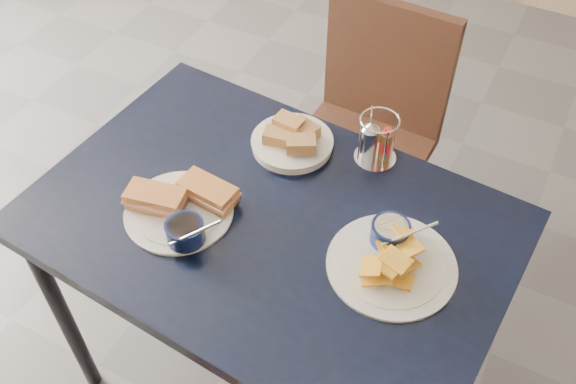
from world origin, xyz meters
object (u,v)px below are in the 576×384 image
at_px(chair_far, 369,120).
at_px(condiment_caddy, 375,142).
at_px(dining_table, 270,237).
at_px(sandwich_plate, 182,207).
at_px(bread_basket, 293,140).
at_px(plantain_plate, 391,254).

bearing_deg(chair_far, condiment_caddy, -69.48).
bearing_deg(dining_table, sandwich_plate, -156.84).
xyz_separation_m(dining_table, bread_basket, (-0.06, 0.25, 0.10)).
bearing_deg(chair_far, sandwich_plate, -103.62).
relative_size(dining_table, sandwich_plate, 4.01).
xyz_separation_m(dining_table, plantain_plate, (0.30, 0.02, 0.09)).
bearing_deg(dining_table, bread_basket, 104.21).
bearing_deg(plantain_plate, dining_table, -176.37).
bearing_deg(plantain_plate, sandwich_plate, -168.41).
relative_size(bread_basket, condiment_caddy, 1.57).
relative_size(sandwich_plate, condiment_caddy, 2.19).
height_order(dining_table, sandwich_plate, sandwich_plate).
relative_size(sandwich_plate, plantain_plate, 1.02).
distance_m(chair_far, bread_basket, 0.52).
xyz_separation_m(plantain_plate, condiment_caddy, (-0.16, 0.29, 0.04)).
bearing_deg(condiment_caddy, bread_basket, -163.81).
distance_m(dining_table, condiment_caddy, 0.36).
distance_m(chair_far, plantain_plate, 0.79).
xyz_separation_m(sandwich_plate, condiment_caddy, (0.33, 0.39, 0.03)).
xyz_separation_m(dining_table, sandwich_plate, (-0.19, -0.08, 0.10)).
relative_size(dining_table, condiment_caddy, 8.79).
relative_size(chair_far, bread_basket, 4.23).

